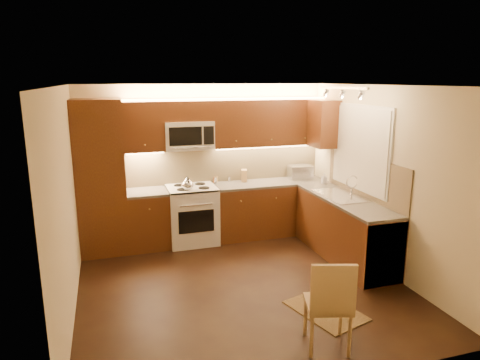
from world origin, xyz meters
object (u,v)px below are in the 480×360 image
object	(u,v)px
kettle	(187,183)
microwave	(188,135)
knife_block	(244,176)
soap_bottle	(324,178)
sink	(341,191)
toaster_oven	(300,172)
dining_chair	(328,302)
stove	(192,215)

from	to	relation	value
kettle	microwave	bearing A→B (deg)	63.08
knife_block	soap_bottle	xyz separation A→B (m)	(1.22, -0.52, -0.02)
sink	kettle	xyz separation A→B (m)	(-2.10, 0.93, 0.05)
microwave	knife_block	xyz separation A→B (m)	(0.93, 0.05, -0.72)
toaster_oven	soap_bottle	xyz separation A→B (m)	(0.23, -0.43, -0.03)
toaster_oven	dining_chair	xyz separation A→B (m)	(-1.21, -3.25, -0.54)
kettle	toaster_oven	world-z (taller)	kettle
microwave	toaster_oven	distance (m)	2.04
dining_chair	microwave	bearing A→B (deg)	118.80
toaster_oven	stove	bearing A→B (deg)	-171.14
soap_bottle	dining_chair	size ratio (longest dim) A/B	0.18
microwave	sink	bearing A→B (deg)	-32.21
sink	kettle	distance (m)	2.30
microwave	knife_block	size ratio (longest dim) A/B	3.77
microwave	sink	xyz separation A→B (m)	(2.00, -1.26, -0.74)
stove	microwave	bearing A→B (deg)	90.00
kettle	knife_block	distance (m)	1.10
sink	knife_block	size ratio (longest dim) A/B	4.26
sink	kettle	size ratio (longest dim) A/B	3.97
microwave	sink	distance (m)	2.48
sink	dining_chair	world-z (taller)	sink
stove	knife_block	size ratio (longest dim) A/B	4.56
soap_bottle	dining_chair	bearing A→B (deg)	-114.47
stove	sink	size ratio (longest dim) A/B	1.07
sink	toaster_oven	xyz separation A→B (m)	(-0.08, 1.22, 0.04)
kettle	dining_chair	size ratio (longest dim) A/B	0.23
sink	soap_bottle	distance (m)	0.80
kettle	toaster_oven	distance (m)	2.04
knife_block	dining_chair	size ratio (longest dim) A/B	0.21
soap_bottle	knife_block	bearing A→B (deg)	159.51
stove	kettle	size ratio (longest dim) A/B	4.25
microwave	soap_bottle	xyz separation A→B (m)	(2.15, -0.47, -0.74)
microwave	knife_block	distance (m)	1.18
kettle	toaster_oven	xyz separation A→B (m)	(2.01, 0.29, -0.01)
stove	toaster_oven	distance (m)	2.00
dining_chair	soap_bottle	bearing A→B (deg)	79.61
microwave	knife_block	world-z (taller)	microwave
toaster_oven	knife_block	size ratio (longest dim) A/B	1.92
microwave	soap_bottle	bearing A→B (deg)	-12.34
kettle	soap_bottle	distance (m)	2.25
kettle	soap_bottle	bearing A→B (deg)	-13.69
soap_bottle	microwave	bearing A→B (deg)	170.29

